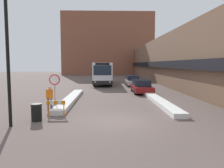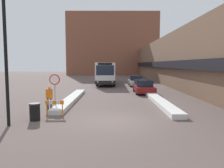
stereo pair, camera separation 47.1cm
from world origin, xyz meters
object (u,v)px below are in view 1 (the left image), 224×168
at_px(city_bus, 103,73).
at_px(pedestrian, 50,96).
at_px(trash_bin, 37,112).
at_px(construction_barricade, 56,105).
at_px(parked_car_front, 141,86).
at_px(parked_car_middle, 133,81).
at_px(stop_sign, 55,83).
at_px(street_lamp, 13,43).

relative_size(city_bus, pedestrian, 7.34).
xyz_separation_m(trash_bin, construction_barricade, (0.81, 1.06, 0.19)).
distance_m(parked_car_front, trash_bin, 13.83).
bearing_deg(construction_barricade, trash_bin, -127.38).
height_order(parked_car_middle, construction_barricade, parked_car_middle).
height_order(parked_car_front, trash_bin, parked_car_front).
relative_size(parked_car_middle, trash_bin, 4.57).
relative_size(pedestrian, trash_bin, 1.72).
distance_m(trash_bin, construction_barricade, 1.35).
relative_size(parked_car_middle, stop_sign, 1.83).
height_order(city_bus, parked_car_middle, city_bus).
distance_m(parked_car_middle, stop_sign, 17.20).
distance_m(city_bus, trash_bin, 22.70).
bearing_deg(stop_sign, parked_car_middle, 64.14).
bearing_deg(street_lamp, parked_car_front, 56.64).
distance_m(parked_car_middle, street_lamp, 22.18).
bearing_deg(stop_sign, construction_barricade, -75.91).
relative_size(parked_car_front, pedestrian, 2.92).
bearing_deg(pedestrian, stop_sign, 111.21).
distance_m(parked_car_front, stop_sign, 10.82).
height_order(city_bus, trash_bin, city_bus).
bearing_deg(trash_bin, parked_car_middle, 68.41).
xyz_separation_m(stop_sign, construction_barricade, (0.69, -2.73, -1.05)).
xyz_separation_m(street_lamp, construction_barricade, (1.49, 2.11, -3.44)).
height_order(parked_car_front, street_lamp, street_lamp).
xyz_separation_m(parked_car_front, pedestrian, (-7.62, -8.72, 0.27)).
distance_m(city_bus, parked_car_middle, 5.42).
height_order(pedestrian, trash_bin, pedestrian).
relative_size(city_bus, street_lamp, 1.80).
xyz_separation_m(parked_car_front, construction_barricade, (-6.80, -10.48, -0.04)).
distance_m(parked_car_front, parked_car_middle, 7.70).
bearing_deg(city_bus, trash_bin, -98.47).
distance_m(parked_car_front, pedestrian, 11.59).
relative_size(city_bus, construction_barricade, 10.90).
relative_size(street_lamp, construction_barricade, 6.06).
bearing_deg(stop_sign, pedestrian, -97.63).
relative_size(stop_sign, pedestrian, 1.45).
bearing_deg(street_lamp, trash_bin, 57.20).
xyz_separation_m(parked_car_front, parked_car_middle, (0.00, 7.70, 0.04)).
distance_m(city_bus, pedestrian, 19.90).
bearing_deg(parked_car_middle, parked_car_front, -90.00).
distance_m(stop_sign, trash_bin, 3.99).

